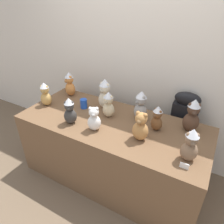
% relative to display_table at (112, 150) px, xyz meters
% --- Properties ---
extents(ground_plane, '(10.00, 10.00, 0.00)m').
position_rel_display_table_xyz_m(ground_plane, '(0.00, -0.25, -0.39)').
color(ground_plane, brown).
extents(wall_back, '(7.00, 0.08, 2.60)m').
position_rel_display_table_xyz_m(wall_back, '(0.00, 0.68, 0.91)').
color(wall_back, silver).
rests_on(wall_back, ground_plane).
extents(display_table, '(1.99, 0.85, 0.78)m').
position_rel_display_table_xyz_m(display_table, '(0.00, 0.00, 0.00)').
color(display_table, brown).
rests_on(display_table, ground_plane).
extents(instrument_case, '(0.28, 0.12, 1.04)m').
position_rel_display_table_xyz_m(instrument_case, '(0.62, 0.56, 0.13)').
color(instrument_case, black).
rests_on(instrument_case, ground_plane).
extents(teddy_bear_cocoa, '(0.19, 0.17, 0.34)m').
position_rel_display_table_xyz_m(teddy_bear_cocoa, '(0.73, 0.24, 0.56)').
color(teddy_bear_cocoa, '#4C3323').
rests_on(teddy_bear_cocoa, display_table).
extents(teddy_bear_caramel, '(0.15, 0.13, 0.29)m').
position_rel_display_table_xyz_m(teddy_bear_caramel, '(0.36, -0.12, 0.53)').
color(teddy_bear_caramel, '#B27A42').
rests_on(teddy_bear_caramel, display_table).
extents(teddy_bear_cream, '(0.18, 0.15, 0.36)m').
position_rel_display_table_xyz_m(teddy_bear_cream, '(-0.22, 0.22, 0.56)').
color(teddy_bear_cream, beige).
rests_on(teddy_bear_cream, display_table).
extents(teddy_bear_snow, '(0.17, 0.16, 0.26)m').
position_rel_display_table_xyz_m(teddy_bear_snow, '(-0.08, -0.20, 0.51)').
color(teddy_bear_snow, white).
rests_on(teddy_bear_snow, display_table).
extents(teddy_bear_chestnut, '(0.15, 0.14, 0.26)m').
position_rel_display_table_xyz_m(teddy_bear_chestnut, '(0.44, 0.09, 0.52)').
color(teddy_bear_chestnut, brown).
rests_on(teddy_bear_chestnut, display_table).
extents(teddy_bear_ginger, '(0.18, 0.16, 0.31)m').
position_rel_display_table_xyz_m(teddy_bear_ginger, '(-0.78, 0.29, 0.54)').
color(teddy_bear_ginger, '#D17F3D').
rests_on(teddy_bear_ginger, display_table).
extents(teddy_bear_charcoal, '(0.17, 0.16, 0.29)m').
position_rel_display_table_xyz_m(teddy_bear_charcoal, '(-0.36, -0.22, 0.53)').
color(teddy_bear_charcoal, '#383533').
rests_on(teddy_bear_charcoal, display_table).
extents(teddy_bear_honey, '(0.16, 0.14, 0.29)m').
position_rel_display_table_xyz_m(teddy_bear_honey, '(-0.86, -0.06, 0.53)').
color(teddy_bear_honey, tan).
rests_on(teddy_bear_honey, display_table).
extents(teddy_bear_sand, '(0.13, 0.12, 0.29)m').
position_rel_display_table_xyz_m(teddy_bear_sand, '(-0.09, 0.08, 0.53)').
color(teddy_bear_sand, '#CCB78E').
rests_on(teddy_bear_sand, display_table).
extents(teddy_bear_mocha, '(0.17, 0.16, 0.30)m').
position_rel_display_table_xyz_m(teddy_bear_mocha, '(0.80, -0.18, 0.54)').
color(teddy_bear_mocha, '#7F6047').
rests_on(teddy_bear_mocha, display_table).
extents(teddy_bear_ash, '(0.19, 0.18, 0.33)m').
position_rel_display_table_xyz_m(teddy_bear_ash, '(0.23, 0.19, 0.55)').
color(teddy_bear_ash, gray).
rests_on(teddy_bear_ash, display_table).
extents(party_cup_blue, '(0.08, 0.08, 0.11)m').
position_rel_display_table_xyz_m(party_cup_blue, '(-0.43, 0.10, 0.45)').
color(party_cup_blue, blue).
rests_on(party_cup_blue, display_table).
extents(name_card_front_left, '(0.07, 0.01, 0.05)m').
position_rel_display_table_xyz_m(name_card_front_left, '(0.80, -0.29, 0.42)').
color(name_card_front_left, white).
rests_on(name_card_front_left, display_table).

